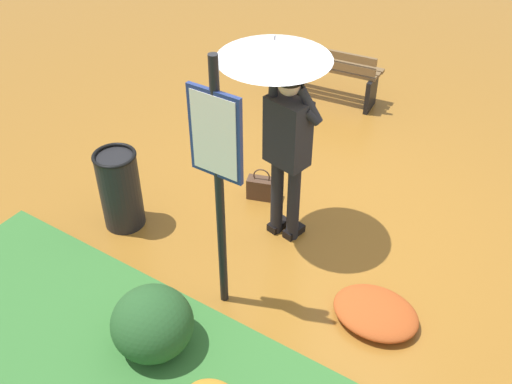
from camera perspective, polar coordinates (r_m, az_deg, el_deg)
ground_plane at (r=5.99m, az=5.37°, el=-3.24°), size 18.00×18.00×0.00m
person_with_umbrella at (r=5.01m, az=2.35°, el=9.60°), size 0.96×0.96×2.04m
info_sign_post at (r=4.32m, az=-3.73°, el=2.68°), size 0.44×0.07×2.30m
handbag at (r=6.24m, az=0.53°, el=0.40°), size 0.33×0.23×0.37m
park_bench at (r=8.01m, az=6.78°, el=11.59°), size 1.40×0.52×0.75m
trash_bin at (r=5.89m, az=-12.93°, el=0.25°), size 0.42×0.42×0.83m
shrub_cluster at (r=4.83m, az=-10.10°, el=-12.13°), size 0.71×0.65×0.58m
leaf_pile_near_person at (r=5.17m, az=11.41°, el=-11.27°), size 0.73×0.59×0.16m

